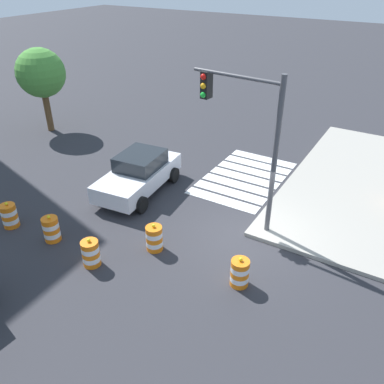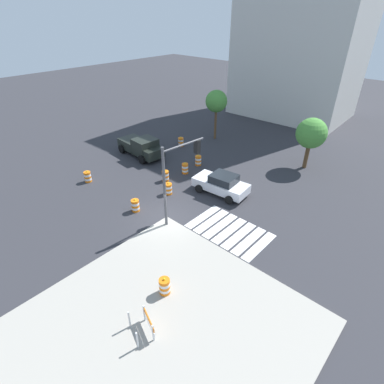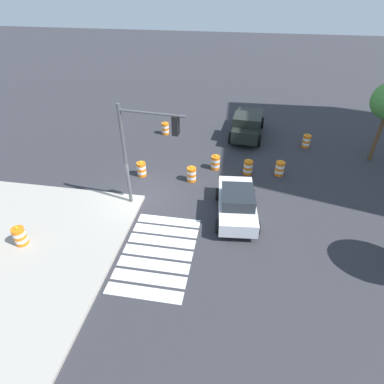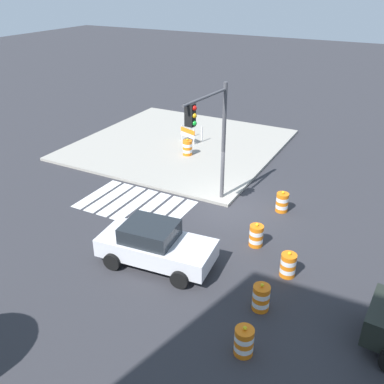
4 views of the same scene
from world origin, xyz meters
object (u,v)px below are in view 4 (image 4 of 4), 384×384
traffic_barrel_median_near (261,298)px  traffic_barrel_near_corner (282,202)px  traffic_barrel_median_far (256,236)px  traffic_barrel_on_sidewalk (187,148)px  traffic_light_pole (211,129)px  sports_car (155,244)px  traffic_barrel_far_curb (288,265)px  traffic_barrel_lane_center (244,341)px  construction_barricade (190,133)px

traffic_barrel_median_near → traffic_barrel_near_corner: bearing=-78.5°
traffic_barrel_median_near → traffic_barrel_median_far: 3.65m
traffic_barrel_median_near → traffic_barrel_on_sidewalk: traffic_barrel_on_sidewalk is taller
traffic_light_pole → sports_car: bearing=89.9°
sports_car → traffic_barrel_median_near: bearing=173.4°
sports_car → traffic_barrel_near_corner: bearing=-116.4°
traffic_barrel_near_corner → traffic_barrel_median_far: (0.08, 3.17, 0.00)m
traffic_barrel_median_near → sports_car: bearing=-6.6°
traffic_barrel_median_far → traffic_barrel_far_curb: same height
traffic_barrel_median_far → traffic_light_pole: traffic_light_pole is taller
traffic_barrel_far_curb → traffic_barrel_lane_center: same height
traffic_barrel_median_near → traffic_barrel_lane_center: 1.96m
sports_car → traffic_barrel_near_corner: 6.75m
traffic_barrel_on_sidewalk → construction_barricade: 2.24m
traffic_barrel_near_corner → traffic_light_pole: size_ratio=0.19×
traffic_barrel_median_far → traffic_barrel_far_curb: size_ratio=1.00×
traffic_barrel_near_corner → traffic_light_pole: bearing=25.2°
traffic_barrel_near_corner → traffic_barrel_lane_center: (-1.53, 8.49, 0.00)m
construction_barricade → traffic_light_pole: 9.17m
traffic_barrel_near_corner → traffic_barrel_median_near: bearing=101.5°
construction_barricade → traffic_light_pole: (-4.87, 7.09, 3.19)m
traffic_barrel_near_corner → traffic_barrel_median_far: 3.17m
traffic_barrel_median_near → traffic_light_pole: traffic_light_pole is taller
traffic_barrel_median_far → traffic_barrel_lane_center: same height
traffic_barrel_far_curb → traffic_barrel_on_sidewalk: size_ratio=1.00×
traffic_barrel_median_near → traffic_barrel_far_curb: same height
traffic_barrel_median_near → traffic_barrel_lane_center: size_ratio=1.00×
sports_car → traffic_barrel_lane_center: size_ratio=4.37×
traffic_barrel_near_corner → traffic_barrel_on_sidewalk: 7.82m
traffic_light_pole → traffic_barrel_on_sidewalk: bearing=-52.2°
traffic_barrel_far_curb → construction_barricade: size_ratio=0.72×
traffic_barrel_median_near → traffic_light_pole: size_ratio=0.19×
traffic_barrel_far_curb → traffic_light_pole: size_ratio=0.19×
sports_car → traffic_barrel_on_sidewalk: 10.45m
traffic_barrel_median_near → traffic_barrel_median_far: bearing=-67.3°
traffic_barrel_near_corner → traffic_barrel_lane_center: bearing=100.2°
traffic_barrel_far_curb → construction_barricade: bearing=-46.9°
traffic_barrel_far_curb → sports_car: bearing=19.0°
traffic_barrel_lane_center → traffic_barrel_on_sidewalk: (8.44, -12.14, 0.15)m
traffic_barrel_far_curb → traffic_barrel_on_sidewalk: bearing=-43.6°
traffic_barrel_median_near → traffic_light_pole: bearing=-49.8°
traffic_barrel_lane_center → traffic_barrel_median_far: bearing=-73.2°
traffic_barrel_lane_center → traffic_light_pole: (4.52, -7.08, 3.46)m
traffic_barrel_median_far → traffic_barrel_lane_center: bearing=106.8°
traffic_barrel_near_corner → traffic_barrel_median_near: (-1.33, 6.53, 0.00)m
traffic_barrel_on_sidewalk → construction_barricade: bearing=-65.0°
traffic_barrel_median_far → traffic_barrel_on_sidewalk: traffic_barrel_on_sidewalk is taller
traffic_barrel_far_curb → traffic_light_pole: traffic_light_pole is taller
traffic_barrel_lane_center → traffic_barrel_median_near: bearing=-84.3°
traffic_barrel_median_near → traffic_barrel_on_sidewalk: bearing=-51.0°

